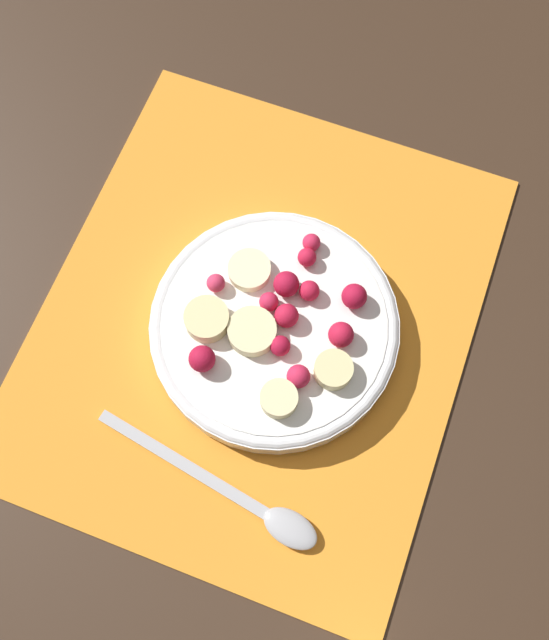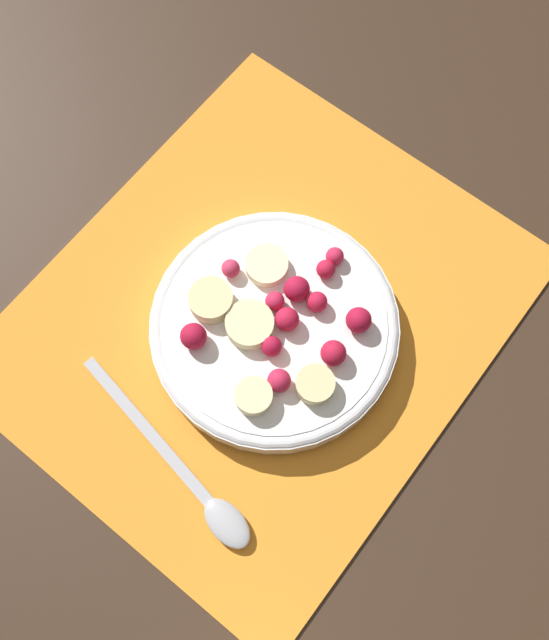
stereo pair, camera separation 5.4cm
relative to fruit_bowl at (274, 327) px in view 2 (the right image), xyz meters
The scene contains 4 objects.
ground_plane 0.03m from the fruit_bowl, 108.33° to the right, with size 3.00×3.00×0.00m, color #382619.
placemat 0.03m from the fruit_bowl, 108.33° to the right, with size 0.40×0.34×0.01m.
fruit_bowl is the anchor object (origin of this frame).
spoon 0.14m from the fruit_bowl, 12.22° to the left, with size 0.05×0.19×0.01m.
Camera 2 is at (0.15, 0.13, 0.55)m, focal length 40.00 mm.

